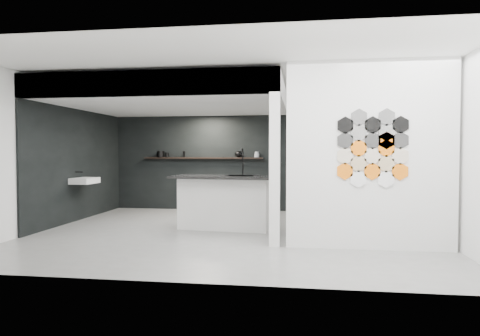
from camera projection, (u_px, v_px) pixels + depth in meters
name	position (u px, v px, depth m)	size (l,w,h in m)	color
floor	(232.00, 233.00, 7.67)	(7.00, 6.00, 0.01)	slate
partition_panel	(370.00, 155.00, 6.32)	(2.45, 0.15, 2.80)	silver
bay_clad_back	(200.00, 163.00, 10.75)	(4.40, 0.04, 2.35)	black
bay_clad_left	(79.00, 165.00, 9.11)	(0.04, 4.00, 2.35)	black
bulkhead	(177.00, 98.00, 8.75)	(4.40, 4.00, 0.40)	silver
corner_column	(275.00, 170.00, 6.52)	(0.16, 0.16, 2.35)	silver
fascia_beam	(143.00, 83.00, 6.85)	(4.40, 0.16, 0.40)	silver
wall_basin	(85.00, 181.00, 8.89)	(0.40, 0.60, 0.12)	silver
display_shelf	(203.00, 158.00, 10.63)	(3.00, 0.15, 0.04)	black
kitchen_island	(225.00, 202.00, 8.02)	(1.98, 1.03, 1.53)	silver
stockpot	(161.00, 154.00, 10.78)	(0.19, 0.19, 0.15)	black
kettle	(239.00, 154.00, 10.50)	(0.18, 0.18, 0.16)	black
glass_bowl	(257.00, 155.00, 10.44)	(0.12, 0.12, 0.09)	gray
glass_vase	(257.00, 154.00, 10.44)	(0.10, 0.10, 0.14)	gray
bottle_dark	(184.00, 154.00, 10.69)	(0.06, 0.06, 0.15)	black
utensil_cup	(167.00, 155.00, 10.76)	(0.09, 0.09, 0.11)	black
hex_tile_cluster	(373.00, 148.00, 6.22)	(1.04, 0.02, 1.16)	orange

